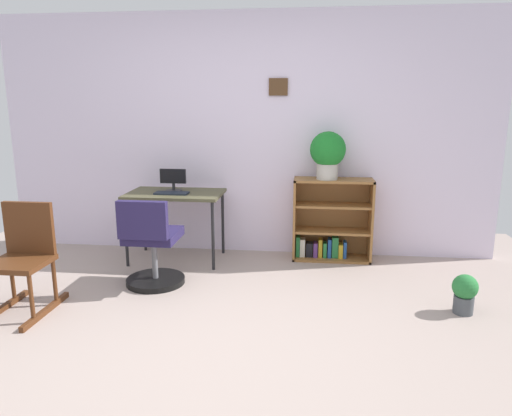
% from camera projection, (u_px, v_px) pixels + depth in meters
% --- Properties ---
extents(ground_plane, '(6.24, 6.24, 0.00)m').
position_uv_depth(ground_plane, '(201.00, 347.00, 3.13)').
color(ground_plane, '#A6938A').
extents(wall_back, '(5.20, 0.12, 2.49)m').
position_uv_depth(wall_back, '(245.00, 136.00, 4.94)').
color(wall_back, silver).
rests_on(wall_back, ground_plane).
extents(desk, '(0.95, 0.59, 0.71)m').
position_uv_depth(desk, '(175.00, 198.00, 4.73)').
color(desk, '#4D4A30').
rests_on(desk, ground_plane).
extents(monitor, '(0.27, 0.16, 0.23)m').
position_uv_depth(monitor, '(173.00, 180.00, 4.75)').
color(monitor, '#262628').
rests_on(monitor, desk).
extents(keyboard, '(0.33, 0.14, 0.02)m').
position_uv_depth(keyboard, '(172.00, 193.00, 4.63)').
color(keyboard, '#1F2632').
rests_on(keyboard, desk).
extents(office_chair, '(0.52, 0.55, 0.81)m').
position_uv_depth(office_chair, '(152.00, 249.00, 4.09)').
color(office_chair, black).
rests_on(office_chair, ground_plane).
extents(rocking_chair, '(0.42, 0.64, 0.84)m').
position_uv_depth(rocking_chair, '(24.00, 257.00, 3.62)').
color(rocking_chair, '#512B14').
rests_on(rocking_chair, ground_plane).
extents(bookshelf_low, '(0.79, 0.30, 0.84)m').
position_uv_depth(bookshelf_low, '(330.00, 223.00, 4.84)').
color(bookshelf_low, olive).
rests_on(bookshelf_low, ground_plane).
extents(potted_plant_on_shelf, '(0.35, 0.35, 0.47)m').
position_uv_depth(potted_plant_on_shelf, '(328.00, 152.00, 4.63)').
color(potted_plant_on_shelf, '#B7B2A8').
rests_on(potted_plant_on_shelf, bookshelf_low).
extents(potted_plant_floor, '(0.19, 0.19, 0.31)m').
position_uv_depth(potted_plant_floor, '(465.00, 292.00, 3.59)').
color(potted_plant_floor, '#474C51').
rests_on(potted_plant_floor, ground_plane).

